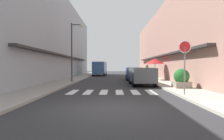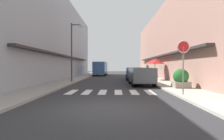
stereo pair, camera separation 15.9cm
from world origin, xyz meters
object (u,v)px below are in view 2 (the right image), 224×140
Objects in this scene: street_lamp at (73,46)px; planter_corner at (181,79)px; parked_car_near at (141,74)px; round_street_sign at (183,53)px; parked_car_mid at (134,72)px; pedestrian_walking_near at (147,70)px; delivery_van at (100,68)px; cafe_umbrella at (155,61)px.

street_lamp is 4.33× the size of planter_corner.
street_lamp is at bearing 157.60° from parked_car_near.
round_street_sign reaches higher than parked_car_near.
parked_car_near is 7.19m from street_lamp.
round_street_sign is at bearing -83.48° from parked_car_mid.
round_street_sign is at bearing -77.23° from parked_car_near.
parked_car_near is 5.89m from parked_car_mid.
street_lamp is (-6.19, -3.34, 2.62)m from parked_car_mid.
planter_corner is at bearing -158.21° from pedestrian_walking_near.
delivery_van is 0.97× the size of street_lamp.
round_street_sign is 0.49× the size of street_lamp.
parked_car_mid is at bearing 90.00° from parked_car_near.
cafe_umbrella is 8.04m from planter_corner.
pedestrian_walking_near is (-0.23, 12.26, 0.34)m from planter_corner.
round_street_sign is 11.18m from cafe_umbrella.
delivery_van is at bearing 120.93° from cafe_umbrella.
cafe_umbrella reaches higher than planter_corner.
parked_car_near is at bearing -22.40° from street_lamp.
pedestrian_walking_near is (2.12, 3.61, 0.15)m from parked_car_mid.
planter_corner is 0.73× the size of pedestrian_walking_near.
parked_car_near is 17.37m from delivery_van.
planter_corner is (2.35, -8.65, -0.19)m from parked_car_mid.
parked_car_mid is 4.19m from pedestrian_walking_near.
pedestrian_walking_near reaches higher than planter_corner.
parked_car_near is 2.40× the size of pedestrian_walking_near.
round_street_sign is at bearing -94.41° from cafe_umbrella.
planter_corner is (0.99, 3.23, -1.52)m from round_street_sign.
round_street_sign reaches higher than planter_corner.
planter_corner is (8.54, -5.31, -2.81)m from street_lamp.
delivery_van is at bearing 105.73° from parked_car_near.
parked_car_near is at bearing -74.27° from delivery_van.
pedestrian_walking_near is (0.76, 15.50, -1.18)m from round_street_sign.
delivery_van is 13.50m from cafe_umbrella.
planter_corner is (0.13, -7.92, -1.41)m from cafe_umbrella.
street_lamp reaches higher than pedestrian_walking_near.
street_lamp is at bearing 148.11° from planter_corner.
cafe_umbrella is (2.22, 5.16, 1.23)m from parked_car_near.
delivery_van is 1.96× the size of round_street_sign.
cafe_umbrella is (0.86, 11.15, -0.11)m from round_street_sign.
round_street_sign is at bearing -48.54° from street_lamp.
street_lamp is at bearing -151.69° from parked_car_mid.
parked_car_mid is at bearing 28.31° from street_lamp.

